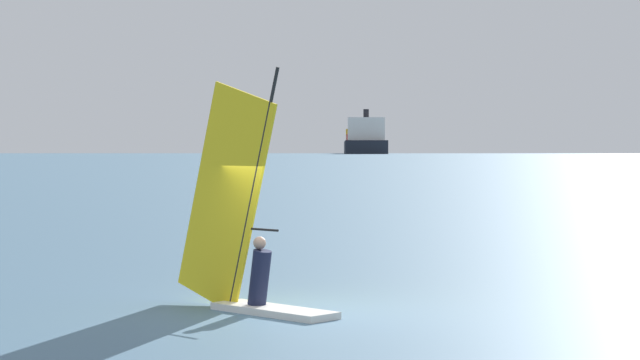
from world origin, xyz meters
TOP-DOWN VIEW (x-y plane):
  - ground_plane at (0.00, 0.00)m, footprint 4000.00×4000.00m
  - windsurfer at (-0.77, 0.25)m, footprint 2.99×2.84m
  - cargo_ship at (26.29, 871.67)m, footprint 31.23×166.74m

SIDE VIEW (x-z plane):
  - ground_plane at x=0.00m, z-range 0.00..0.00m
  - windsurfer at x=-0.77m, z-range -1.03..3.24m
  - cargo_ship at x=26.29m, z-range -8.14..24.10m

